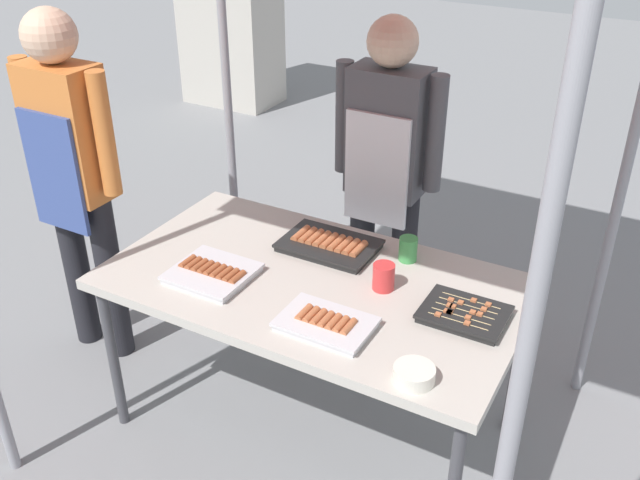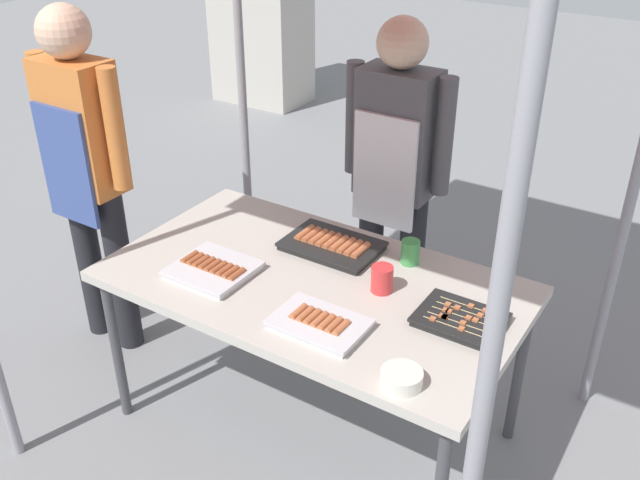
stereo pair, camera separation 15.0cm
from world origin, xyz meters
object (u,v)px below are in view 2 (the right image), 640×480
condiment_bowl (402,378)px  drink_cup_near_edge (410,252)px  vendor_woman (395,165)px  stall_table (313,291)px  customer_nearby (85,158)px  tray_grilled_sausages (319,323)px  neighbor_stall_right (260,14)px  drink_cup_by_wok (382,279)px  tray_meat_skewers (460,319)px  tray_pork_links (213,269)px  tray_spring_rolls (332,245)px

condiment_bowl → drink_cup_near_edge: bearing=114.4°
condiment_bowl → vendor_woman: (-0.60, 1.09, 0.18)m
stall_table → customer_nearby: customer_nearby is taller
tray_grilled_sausages → vendor_woman: vendor_woman is taller
vendor_woman → customer_nearby: (-1.17, -0.75, 0.03)m
condiment_bowl → neighbor_stall_right: bearing=131.8°
drink_cup_by_wok → tray_grilled_sausages: bearing=-102.3°
tray_grilled_sausages → drink_cup_near_edge: size_ratio=3.25×
tray_meat_skewers → drink_cup_by_wok: (-0.33, 0.03, 0.03)m
tray_meat_skewers → drink_cup_near_edge: size_ratio=2.97×
tray_grilled_sausages → vendor_woman: size_ratio=0.20×
drink_cup_near_edge → neighbor_stall_right: neighbor_stall_right is taller
tray_meat_skewers → condiment_bowl: 0.40m
tray_meat_skewers → condiment_bowl: condiment_bowl is taller
stall_table → customer_nearby: size_ratio=0.97×
stall_table → tray_pork_links: bearing=-153.4°
tray_spring_rolls → drink_cup_near_edge: bearing=13.7°
tray_grilled_sausages → neighbor_stall_right: 4.76m
stall_table → tray_pork_links: tray_pork_links is taller
tray_grilled_sausages → tray_pork_links: bearing=172.2°
vendor_woman → neighbor_stall_right: bearing=-44.1°
drink_cup_near_edge → vendor_woman: bearing=124.9°
drink_cup_near_edge → condiment_bowl: bearing=-65.6°
tray_meat_skewers → vendor_woman: bearing=132.0°
vendor_woman → neighbor_stall_right: neighbor_stall_right is taller
vendor_woman → condiment_bowl: bearing=118.7°
drink_cup_by_wok → neighbor_stall_right: bearing=132.6°
stall_table → tray_meat_skewers: (0.59, 0.04, 0.07)m
tray_meat_skewers → drink_cup_near_edge: bearing=140.6°
tray_grilled_sausages → tray_meat_skewers: 0.49m
tray_grilled_sausages → drink_cup_near_edge: (0.07, 0.56, 0.03)m
tray_pork_links → tray_spring_rolls: 0.50m
tray_meat_skewers → tray_spring_rolls: bearing=163.3°
tray_grilled_sausages → condiment_bowl: bearing=-16.1°
stall_table → customer_nearby: bearing=-179.0°
neighbor_stall_right → customer_nearby: bearing=-64.8°
condiment_bowl → drink_cup_near_edge: drink_cup_near_edge is taller
tray_pork_links → drink_cup_near_edge: size_ratio=3.02×
stall_table → drink_cup_by_wok: bearing=15.7°
drink_cup_by_wok → neighbor_stall_right: (-3.08, 3.36, 0.01)m
tray_pork_links → drink_cup_by_wok: 0.66m
tray_spring_rolls → condiment_bowl: 0.86m
drink_cup_by_wok → condiment_bowl: bearing=-54.9°
tray_meat_skewers → neighbor_stall_right: neighbor_stall_right is taller
tray_grilled_sausages → vendor_woman: (-0.23, 0.98, 0.18)m
stall_table → vendor_woman: vendor_woman is taller
tray_grilled_sausages → customer_nearby: (-1.39, 0.23, 0.22)m
drink_cup_near_edge → vendor_woman: (-0.29, 0.42, 0.15)m
customer_nearby → tray_pork_links: bearing=-10.3°
stall_table → drink_cup_near_edge: drink_cup_near_edge is taller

